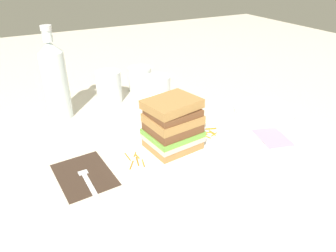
{
  "coord_description": "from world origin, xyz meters",
  "views": [
    {
      "loc": [
        -0.3,
        -0.55,
        0.41
      ],
      "look_at": [
        0.0,
        0.03,
        0.05
      ],
      "focal_mm": 33.36,
      "sensor_mm": 36.0,
      "label": 1
    }
  ],
  "objects_px": {
    "main_plate": "(174,148)",
    "water_bottle": "(55,80)",
    "juice_glass": "(158,93)",
    "knife": "(231,130)",
    "sandwich": "(174,124)",
    "napkin_dark": "(84,174)",
    "empty_tumbler_0": "(109,87)",
    "side_plate": "(264,110)",
    "empty_tumbler_1": "(140,79)",
    "napkin_pink": "(273,137)",
    "fork": "(87,179)"
  },
  "relations": [
    {
      "from": "main_plate",
      "to": "water_bottle",
      "type": "xyz_separation_m",
      "value": [
        -0.2,
        0.31,
        0.11
      ]
    },
    {
      "from": "juice_glass",
      "to": "knife",
      "type": "bearing_deg",
      "value": -67.61
    },
    {
      "from": "knife",
      "to": "sandwich",
      "type": "bearing_deg",
      "value": -176.34
    },
    {
      "from": "napkin_dark",
      "to": "juice_glass",
      "type": "bearing_deg",
      "value": 39.71
    },
    {
      "from": "knife",
      "to": "empty_tumbler_0",
      "type": "relative_size",
      "value": 2.02
    },
    {
      "from": "sandwich",
      "to": "knife",
      "type": "height_order",
      "value": "sandwich"
    },
    {
      "from": "sandwich",
      "to": "water_bottle",
      "type": "xyz_separation_m",
      "value": [
        -0.2,
        0.31,
        0.04
      ]
    },
    {
      "from": "knife",
      "to": "water_bottle",
      "type": "distance_m",
      "value": 0.5
    },
    {
      "from": "napkin_dark",
      "to": "side_plate",
      "type": "relative_size",
      "value": 0.81
    },
    {
      "from": "sandwich",
      "to": "napkin_dark",
      "type": "bearing_deg",
      "value": 178.8
    },
    {
      "from": "empty_tumbler_0",
      "to": "empty_tumbler_1",
      "type": "bearing_deg",
      "value": 19.81
    },
    {
      "from": "sandwich",
      "to": "knife",
      "type": "xyz_separation_m",
      "value": [
        0.18,
        0.01,
        -0.07
      ]
    },
    {
      "from": "main_plate",
      "to": "side_plate",
      "type": "bearing_deg",
      "value": 9.98
    },
    {
      "from": "main_plate",
      "to": "sandwich",
      "type": "distance_m",
      "value": 0.07
    },
    {
      "from": "napkin_pink",
      "to": "empty_tumbler_0",
      "type": "bearing_deg",
      "value": 125.55
    },
    {
      "from": "empty_tumbler_0",
      "to": "side_plate",
      "type": "distance_m",
      "value": 0.48
    },
    {
      "from": "main_plate",
      "to": "knife",
      "type": "relative_size",
      "value": 1.5
    },
    {
      "from": "knife",
      "to": "side_plate",
      "type": "bearing_deg",
      "value": 16.48
    },
    {
      "from": "empty_tumbler_0",
      "to": "empty_tumbler_1",
      "type": "distance_m",
      "value": 0.13
    },
    {
      "from": "napkin_dark",
      "to": "main_plate",
      "type": "bearing_deg",
      "value": -1.4
    },
    {
      "from": "sandwich",
      "to": "knife",
      "type": "relative_size",
      "value": 0.66
    },
    {
      "from": "fork",
      "to": "empty_tumbler_1",
      "type": "xyz_separation_m",
      "value": [
        0.3,
        0.41,
        0.04
      ]
    },
    {
      "from": "water_bottle",
      "to": "napkin_pink",
      "type": "relative_size",
      "value": 2.69
    },
    {
      "from": "napkin_dark",
      "to": "knife",
      "type": "xyz_separation_m",
      "value": [
        0.4,
        0.01,
        0.0
      ]
    },
    {
      "from": "empty_tumbler_1",
      "to": "napkin_dark",
      "type": "bearing_deg",
      "value": -127.61
    },
    {
      "from": "water_bottle",
      "to": "empty_tumbler_1",
      "type": "height_order",
      "value": "water_bottle"
    },
    {
      "from": "juice_glass",
      "to": "empty_tumbler_1",
      "type": "xyz_separation_m",
      "value": [
        0.0,
        0.14,
        -0.0
      ]
    },
    {
      "from": "fork",
      "to": "side_plate",
      "type": "distance_m",
      "value": 0.56
    },
    {
      "from": "sandwich",
      "to": "fork",
      "type": "height_order",
      "value": "sandwich"
    },
    {
      "from": "main_plate",
      "to": "empty_tumbler_1",
      "type": "relative_size",
      "value": 3.73
    },
    {
      "from": "empty_tumbler_0",
      "to": "side_plate",
      "type": "bearing_deg",
      "value": -36.71
    },
    {
      "from": "juice_glass",
      "to": "empty_tumbler_0",
      "type": "bearing_deg",
      "value": 142.49
    },
    {
      "from": "sandwich",
      "to": "napkin_pink",
      "type": "bearing_deg",
      "value": -14.78
    },
    {
      "from": "napkin_dark",
      "to": "side_plate",
      "type": "bearing_deg",
      "value": 5.63
    },
    {
      "from": "napkin_pink",
      "to": "juice_glass",
      "type": "bearing_deg",
      "value": 118.3
    },
    {
      "from": "napkin_dark",
      "to": "knife",
      "type": "relative_size",
      "value": 0.73
    },
    {
      "from": "fork",
      "to": "empty_tumbler_1",
      "type": "relative_size",
      "value": 2.07
    },
    {
      "from": "sandwich",
      "to": "napkin_dark",
      "type": "height_order",
      "value": "sandwich"
    },
    {
      "from": "napkin_dark",
      "to": "empty_tumbler_1",
      "type": "xyz_separation_m",
      "value": [
        0.3,
        0.39,
        0.04
      ]
    },
    {
      "from": "napkin_dark",
      "to": "empty_tumbler_0",
      "type": "relative_size",
      "value": 1.48
    },
    {
      "from": "sandwich",
      "to": "empty_tumbler_1",
      "type": "height_order",
      "value": "sandwich"
    },
    {
      "from": "sandwich",
      "to": "empty_tumbler_1",
      "type": "relative_size",
      "value": 1.65
    },
    {
      "from": "empty_tumbler_0",
      "to": "napkin_pink",
      "type": "distance_m",
      "value": 0.51
    },
    {
      "from": "empty_tumbler_1",
      "to": "water_bottle",
      "type": "bearing_deg",
      "value": -164.02
    },
    {
      "from": "napkin_dark",
      "to": "water_bottle",
      "type": "relative_size",
      "value": 0.57
    },
    {
      "from": "main_plate",
      "to": "knife",
      "type": "xyz_separation_m",
      "value": [
        0.18,
        0.01,
        -0.0
      ]
    },
    {
      "from": "juice_glass",
      "to": "empty_tumbler_0",
      "type": "distance_m",
      "value": 0.16
    },
    {
      "from": "side_plate",
      "to": "napkin_pink",
      "type": "bearing_deg",
      "value": -125.23
    },
    {
      "from": "sandwich",
      "to": "napkin_dark",
      "type": "relative_size",
      "value": 0.9
    },
    {
      "from": "napkin_dark",
      "to": "water_bottle",
      "type": "height_order",
      "value": "water_bottle"
    }
  ]
}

